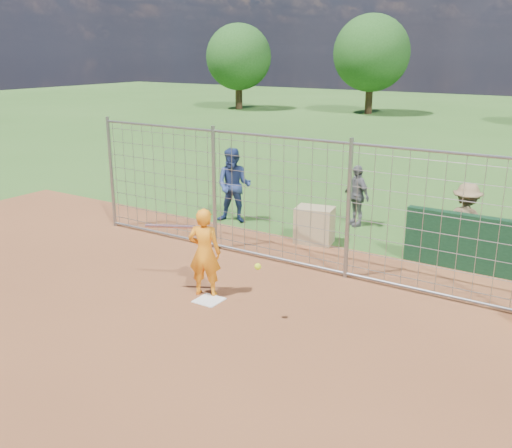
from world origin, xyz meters
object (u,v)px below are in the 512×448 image
Objects in this scene: bystander_b at (357,195)px; equipment_bin at (314,225)px; batter at (205,252)px; bystander_c at (465,222)px; bystander_a at (234,186)px.

equipment_bin is at bearing -67.90° from bystander_b.
bystander_c is (3.30, 4.14, 0.02)m from batter.
bystander_c is 3.09m from equipment_bin.
bystander_b is at bearing -115.91° from batter.
batter is at bearing -80.21° from bystander_a.
bystander_a reaches higher than bystander_c.
batter is 4.39m from bystander_a.
bystander_c is at bearing 8.63° from bystander_b.
bystander_c reaches higher than equipment_bin.
bystander_c is at bearing -15.57° from bystander_a.
bystander_b is at bearing 8.76° from bystander_a.
batter reaches higher than bystander_b.
batter reaches higher than equipment_bin.
batter is 1.05× the size of bystander_b.
batter is 5.29m from bystander_c.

